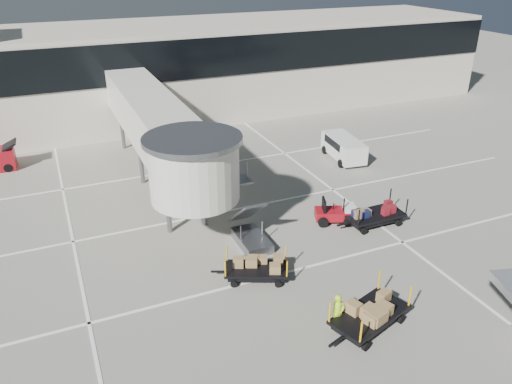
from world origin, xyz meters
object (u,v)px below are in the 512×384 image
box_cart_far (260,268)px  minivan (343,146)px  box_cart_near (370,315)px  ground_worker (338,312)px  baggage_tug (336,213)px  suitcase_cart (375,215)px

box_cart_far → minivan: 16.30m
box_cart_near → ground_worker: ground_worker is taller
box_cart_far → box_cart_near: bearing=-37.1°
ground_worker → box_cart_far: bearing=106.7°
ground_worker → minivan: ground_worker is taller
box_cart_near → ground_worker: (-1.24, 0.49, 0.17)m
baggage_tug → box_cart_far: size_ratio=0.68×
baggage_tug → ground_worker: 8.99m
baggage_tug → suitcase_cart: (1.88, -1.11, 0.03)m
baggage_tug → suitcase_cart: suitcase_cart is taller
baggage_tug → minivan: (5.56, 8.05, 0.45)m
baggage_tug → box_cart_near: box_cart_near is taller
suitcase_cart → minivan: 9.88m
baggage_tug → minivan: 9.79m
box_cart_near → minivan: (8.96, 16.23, 0.32)m
ground_worker → minivan: (10.20, 15.74, 0.15)m
baggage_tug → suitcase_cart: 2.19m
minivan → box_cart_far: bearing=-129.1°
box_cart_far → suitcase_cart: bearing=38.9°
box_cart_near → box_cart_far: (-2.73, 4.89, -0.09)m
suitcase_cart → minivan: size_ratio=0.91×
suitcase_cart → box_cart_far: bearing=-164.8°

